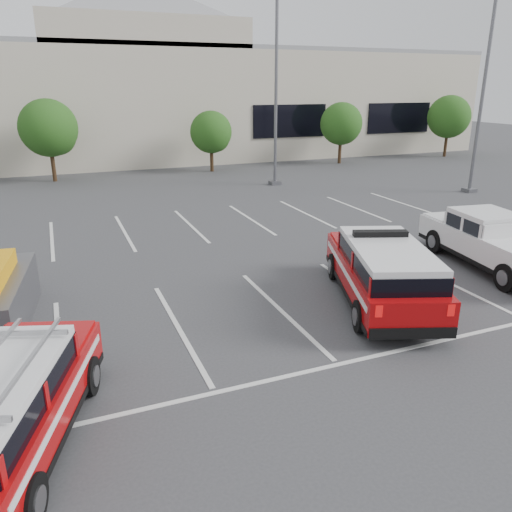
{
  "coord_description": "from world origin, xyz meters",
  "views": [
    {
      "loc": [
        -5.03,
        -10.65,
        5.52
      ],
      "look_at": [
        -0.11,
        1.46,
        1.05
      ],
      "focal_mm": 35.0,
      "sensor_mm": 36.0,
      "label": 1
    }
  ],
  "objects_px": {
    "tree_far_right": "(449,118)",
    "light_pole_mid": "(276,92)",
    "convention_building": "(115,96)",
    "tree_mid_right": "(212,134)",
    "ladder_suv": "(3,414)",
    "tree_mid_left": "(50,130)",
    "tree_right": "(342,125)",
    "white_pickup": "(492,247)",
    "light_pole_right": "(483,93)",
    "fire_chief_suv": "(382,276)"
  },
  "relations": [
    {
      "from": "convention_building",
      "to": "white_pickup",
      "type": "xyz_separation_m",
      "value": [
        7.42,
        -31.37,
        -4.04
      ]
    },
    {
      "from": "tree_far_right",
      "to": "convention_building",
      "type": "bearing_deg",
      "value": 158.49
    },
    {
      "from": "tree_right",
      "to": "tree_mid_left",
      "type": "bearing_deg",
      "value": 180.0
    },
    {
      "from": "tree_right",
      "to": "fire_chief_suv",
      "type": "height_order",
      "value": "tree_right"
    },
    {
      "from": "ladder_suv",
      "to": "tree_right",
      "type": "bearing_deg",
      "value": 68.71
    },
    {
      "from": "light_pole_mid",
      "to": "light_pole_right",
      "type": "xyz_separation_m",
      "value": [
        9.0,
        -6.0,
        0.0
      ]
    },
    {
      "from": "tree_right",
      "to": "tree_far_right",
      "type": "xyz_separation_m",
      "value": [
        10.0,
        0.0,
        0.27
      ]
    },
    {
      "from": "convention_building",
      "to": "tree_mid_left",
      "type": "distance_m",
      "value": 11.19
    },
    {
      "from": "tree_mid_left",
      "to": "tree_right",
      "type": "relative_size",
      "value": 1.1
    },
    {
      "from": "light_pole_right",
      "to": "convention_building",
      "type": "bearing_deg",
      "value": 125.89
    },
    {
      "from": "fire_chief_suv",
      "to": "light_pole_right",
      "type": "bearing_deg",
      "value": 58.56
    },
    {
      "from": "tree_right",
      "to": "tree_far_right",
      "type": "relative_size",
      "value": 0.91
    },
    {
      "from": "light_pole_right",
      "to": "ladder_suv",
      "type": "distance_m",
      "value": 26.2
    },
    {
      "from": "tree_far_right",
      "to": "ladder_suv",
      "type": "xyz_separation_m",
      "value": [
        -31.29,
        -25.24,
        -2.31
      ]
    },
    {
      "from": "convention_building",
      "to": "fire_chief_suv",
      "type": "xyz_separation_m",
      "value": [
        2.47,
        -32.41,
        -3.95
      ]
    },
    {
      "from": "convention_building",
      "to": "tree_mid_right",
      "type": "height_order",
      "value": "convention_building"
    },
    {
      "from": "convention_building",
      "to": "tree_mid_right",
      "type": "distance_m",
      "value": 11.2
    },
    {
      "from": "light_pole_mid",
      "to": "light_pole_right",
      "type": "height_order",
      "value": "same"
    },
    {
      "from": "tree_mid_left",
      "to": "ladder_suv",
      "type": "distance_m",
      "value": 25.38
    },
    {
      "from": "tree_mid_left",
      "to": "fire_chief_suv",
      "type": "xyz_separation_m",
      "value": [
        7.56,
        -22.59,
        -2.27
      ]
    },
    {
      "from": "convention_building",
      "to": "tree_mid_left",
      "type": "xyz_separation_m",
      "value": [
        -5.09,
        -9.82,
        -1.68
      ]
    },
    {
      "from": "tree_right",
      "to": "light_pole_mid",
      "type": "distance_m",
      "value": 10.38
    },
    {
      "from": "convention_building",
      "to": "tree_far_right",
      "type": "bearing_deg",
      "value": -21.51
    },
    {
      "from": "light_pole_right",
      "to": "ladder_suv",
      "type": "relative_size",
      "value": 2.04
    },
    {
      "from": "tree_mid_right",
      "to": "fire_chief_suv",
      "type": "distance_m",
      "value": 22.79
    },
    {
      "from": "tree_mid_left",
      "to": "tree_far_right",
      "type": "distance_m",
      "value": 30.0
    },
    {
      "from": "tree_mid_right",
      "to": "ladder_suv",
      "type": "distance_m",
      "value": 27.7
    },
    {
      "from": "tree_far_right",
      "to": "light_pole_mid",
      "type": "height_order",
      "value": "light_pole_mid"
    },
    {
      "from": "tree_right",
      "to": "light_pole_right",
      "type": "height_order",
      "value": "light_pole_right"
    },
    {
      "from": "white_pickup",
      "to": "ladder_suv",
      "type": "xyz_separation_m",
      "value": [
        -13.8,
        -3.69,
        0.06
      ]
    },
    {
      "from": "tree_mid_right",
      "to": "tree_far_right",
      "type": "relative_size",
      "value": 0.82
    },
    {
      "from": "light_pole_right",
      "to": "white_pickup",
      "type": "bearing_deg",
      "value": -131.48
    },
    {
      "from": "convention_building",
      "to": "white_pickup",
      "type": "relative_size",
      "value": 10.37
    },
    {
      "from": "tree_right",
      "to": "light_pole_right",
      "type": "xyz_separation_m",
      "value": [
        0.91,
        -12.05,
        2.41
      ]
    },
    {
      "from": "tree_mid_right",
      "to": "light_pole_mid",
      "type": "height_order",
      "value": "light_pole_mid"
    },
    {
      "from": "tree_right",
      "to": "white_pickup",
      "type": "relative_size",
      "value": 0.76
    },
    {
      "from": "tree_far_right",
      "to": "light_pole_mid",
      "type": "distance_m",
      "value": 19.19
    },
    {
      "from": "tree_mid_left",
      "to": "ladder_suv",
      "type": "bearing_deg",
      "value": -92.92
    },
    {
      "from": "tree_mid_left",
      "to": "tree_mid_right",
      "type": "bearing_deg",
      "value": -0.0
    },
    {
      "from": "light_pole_right",
      "to": "fire_chief_suv",
      "type": "bearing_deg",
      "value": -141.69
    },
    {
      "from": "tree_mid_left",
      "to": "tree_mid_right",
      "type": "xyz_separation_m",
      "value": [
        10.0,
        -0.0,
        -0.54
      ]
    },
    {
      "from": "tree_right",
      "to": "tree_far_right",
      "type": "distance_m",
      "value": 10.0
    },
    {
      "from": "tree_mid_right",
      "to": "ladder_suv",
      "type": "bearing_deg",
      "value": -114.1
    },
    {
      "from": "tree_mid_left",
      "to": "tree_right",
      "type": "height_order",
      "value": "tree_mid_left"
    },
    {
      "from": "convention_building",
      "to": "tree_right",
      "type": "bearing_deg",
      "value": -33.37
    },
    {
      "from": "light_pole_mid",
      "to": "light_pole_right",
      "type": "bearing_deg",
      "value": -33.69
    },
    {
      "from": "light_pole_mid",
      "to": "white_pickup",
      "type": "height_order",
      "value": "light_pole_mid"
    },
    {
      "from": "light_pole_right",
      "to": "fire_chief_suv",
      "type": "distance_m",
      "value": 17.58
    },
    {
      "from": "tree_right",
      "to": "light_pole_mid",
      "type": "bearing_deg",
      "value": -143.23
    },
    {
      "from": "tree_far_right",
      "to": "fire_chief_suv",
      "type": "bearing_deg",
      "value": -134.81
    }
  ]
}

